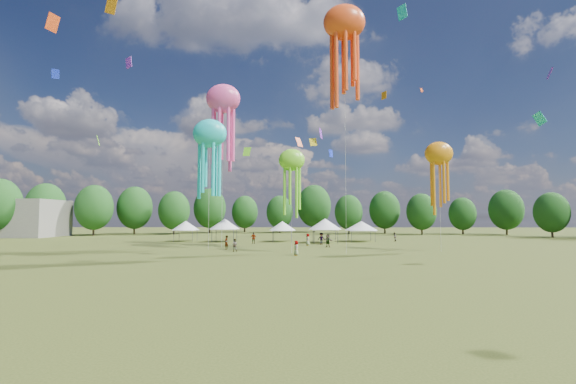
{
  "coord_description": "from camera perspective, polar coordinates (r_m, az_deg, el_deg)",
  "views": [
    {
      "loc": [
        -0.28,
        -11.84,
        4.29
      ],
      "look_at": [
        -0.82,
        15.0,
        6.0
      ],
      "focal_mm": 24.42,
      "sensor_mm": 36.0,
      "label": 1
    }
  ],
  "objects": [
    {
      "name": "ground",
      "position": [
        12.59,
        2.57,
        -23.55
      ],
      "size": [
        300.0,
        300.0,
        0.0
      ],
      "primitive_type": "plane",
      "color": "#384416",
      "rests_on": "ground"
    },
    {
      "name": "spectator_near",
      "position": [
        49.44,
        -7.79,
        -7.67
      ],
      "size": [
        0.81,
        0.65,
        1.59
      ],
      "primitive_type": "imported",
      "rotation": [
        0.0,
        0.0,
        3.08
      ],
      "color": "gray",
      "rests_on": "ground"
    },
    {
      "name": "spectators_far",
      "position": [
        58.42,
        3.64,
        -6.98
      ],
      "size": [
        27.34,
        26.54,
        1.86
      ],
      "color": "gray",
      "rests_on": "ground"
    },
    {
      "name": "festival_tents",
      "position": [
        68.04,
        -0.86,
        -4.83
      ],
      "size": [
        36.23,
        9.33,
        4.03
      ],
      "color": "#47474C",
      "rests_on": "ground"
    },
    {
      "name": "show_kites",
      "position": [
        52.4,
        -1.19,
        11.67
      ],
      "size": [
        33.42,
        12.64,
        30.13
      ],
      "color": "#18D0D4",
      "rests_on": "ground"
    },
    {
      "name": "small_kites",
      "position": [
        60.81,
        2.7,
        21.17
      ],
      "size": [
        79.51,
        64.6,
        43.89
      ],
      "color": "#18D0D4",
      "rests_on": "ground"
    },
    {
      "name": "treeline",
      "position": [
        74.47,
        -1.61,
        -1.91
      ],
      "size": [
        201.57,
        95.24,
        13.43
      ],
      "color": "#38281C",
      "rests_on": "ground"
    }
  ]
}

